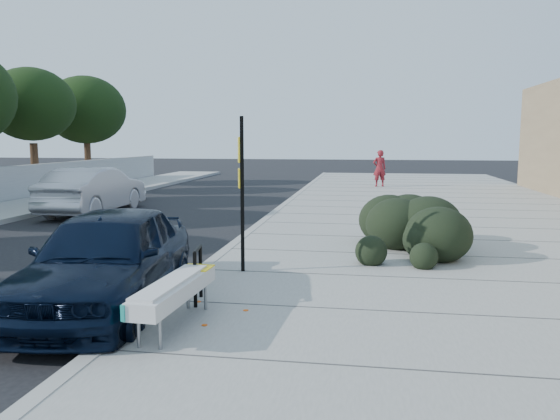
{
  "coord_description": "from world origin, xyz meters",
  "views": [
    {
      "loc": [
        3.09,
        -9.7,
        2.6
      ],
      "look_at": [
        1.15,
        2.37,
        1.0
      ],
      "focal_mm": 35.0,
      "sensor_mm": 36.0,
      "label": 1
    }
  ],
  "objects_px": {
    "bench": "(175,291)",
    "wagon_silver": "(94,190)",
    "bike_rack": "(198,269)",
    "suv_silver": "(100,188)",
    "sign_post": "(241,185)",
    "sedan_navy": "(107,259)",
    "pedestrian": "(380,168)"
  },
  "relations": [
    {
      "from": "bench",
      "to": "pedestrian",
      "type": "relative_size",
      "value": 1.09
    },
    {
      "from": "bench",
      "to": "sign_post",
      "type": "xyz_separation_m",
      "value": [
        0.17,
        3.1,
        1.12
      ]
    },
    {
      "from": "sign_post",
      "to": "suv_silver",
      "type": "xyz_separation_m",
      "value": [
        -8.31,
        10.63,
        -1.1
      ]
    },
    {
      "from": "wagon_silver",
      "to": "pedestrian",
      "type": "distance_m",
      "value": 14.85
    },
    {
      "from": "bike_rack",
      "to": "suv_silver",
      "type": "relative_size",
      "value": 0.18
    },
    {
      "from": "sedan_navy",
      "to": "wagon_silver",
      "type": "bearing_deg",
      "value": 111.68
    },
    {
      "from": "bike_rack",
      "to": "sedan_navy",
      "type": "xyz_separation_m",
      "value": [
        -1.4,
        -0.09,
        0.13
      ]
    },
    {
      "from": "suv_silver",
      "to": "wagon_silver",
      "type": "bearing_deg",
      "value": 115.09
    },
    {
      "from": "wagon_silver",
      "to": "suv_silver",
      "type": "distance_m",
      "value": 2.94
    },
    {
      "from": "sign_post",
      "to": "sedan_navy",
      "type": "relative_size",
      "value": 0.62
    },
    {
      "from": "bench",
      "to": "bike_rack",
      "type": "distance_m",
      "value": 1.1
    },
    {
      "from": "bench",
      "to": "wagon_silver",
      "type": "xyz_separation_m",
      "value": [
        -6.95,
        11.04,
        0.18
      ]
    },
    {
      "from": "suv_silver",
      "to": "sedan_navy",
      "type": "bearing_deg",
      "value": 119.09
    },
    {
      "from": "pedestrian",
      "to": "sign_post",
      "type": "bearing_deg",
      "value": 67.03
    },
    {
      "from": "bench",
      "to": "wagon_silver",
      "type": "relative_size",
      "value": 0.41
    },
    {
      "from": "sign_post",
      "to": "bench",
      "type": "bearing_deg",
      "value": -109.69
    },
    {
      "from": "pedestrian",
      "to": "wagon_silver",
      "type": "bearing_deg",
      "value": 33.31
    },
    {
      "from": "sign_post",
      "to": "suv_silver",
      "type": "height_order",
      "value": "sign_post"
    },
    {
      "from": "wagon_silver",
      "to": "sign_post",
      "type": "bearing_deg",
      "value": 132.01
    },
    {
      "from": "sedan_navy",
      "to": "pedestrian",
      "type": "bearing_deg",
      "value": 70.79
    },
    {
      "from": "bike_rack",
      "to": "pedestrian",
      "type": "height_order",
      "value": "pedestrian"
    },
    {
      "from": "bench",
      "to": "wagon_silver",
      "type": "height_order",
      "value": "wagon_silver"
    },
    {
      "from": "bike_rack",
      "to": "suv_silver",
      "type": "height_order",
      "value": "suv_silver"
    },
    {
      "from": "suv_silver",
      "to": "pedestrian",
      "type": "height_order",
      "value": "pedestrian"
    },
    {
      "from": "wagon_silver",
      "to": "bike_rack",
      "type": "bearing_deg",
      "value": 124.93
    },
    {
      "from": "bench",
      "to": "bike_rack",
      "type": "relative_size",
      "value": 2.44
    },
    {
      "from": "wagon_silver",
      "to": "suv_silver",
      "type": "xyz_separation_m",
      "value": [
        -1.19,
        2.69,
        -0.16
      ]
    },
    {
      "from": "bike_rack",
      "to": "wagon_silver",
      "type": "height_order",
      "value": "wagon_silver"
    },
    {
      "from": "bench",
      "to": "suv_silver",
      "type": "bearing_deg",
      "value": 123.79
    },
    {
      "from": "sign_post",
      "to": "sedan_navy",
      "type": "xyz_separation_m",
      "value": [
        -1.61,
        -2.09,
        -0.97
      ]
    },
    {
      "from": "sign_post",
      "to": "pedestrian",
      "type": "relative_size",
      "value": 1.52
    },
    {
      "from": "sign_post",
      "to": "sedan_navy",
      "type": "distance_m",
      "value": 2.81
    }
  ]
}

